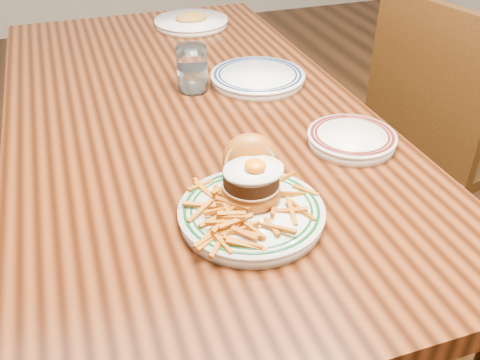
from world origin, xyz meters
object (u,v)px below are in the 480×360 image
object	(u,v)px
main_plate	(251,199)
side_plate	(352,138)
table	(188,139)
chair_right	(442,133)

from	to	relation	value
main_plate	side_plate	size ratio (longest dim) A/B	1.43
main_plate	table	bearing A→B (deg)	108.65
table	chair_right	world-z (taller)	chair_right
table	side_plate	size ratio (longest dim) A/B	8.37
table	chair_right	xyz separation A→B (m)	(0.85, 0.06, -0.16)
table	chair_right	distance (m)	0.87
chair_right	main_plate	bearing A→B (deg)	18.59
side_plate	table	bearing A→B (deg)	133.52
table	main_plate	bearing A→B (deg)	-89.04
main_plate	side_plate	distance (m)	0.33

